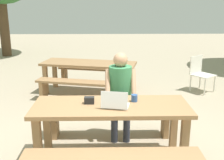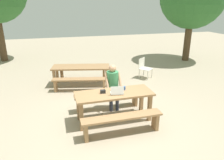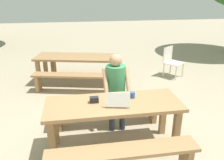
{
  "view_description": "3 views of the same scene",
  "coord_description": "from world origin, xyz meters",
  "px_view_note": "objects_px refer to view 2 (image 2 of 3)",
  "views": [
    {
      "loc": [
        -0.05,
        -3.2,
        2.0
      ],
      "look_at": [
        0.02,
        0.25,
        1.02
      ],
      "focal_mm": 44.13,
      "sensor_mm": 36.0,
      "label": 1
    },
    {
      "loc": [
        -1.36,
        -4.7,
        2.88
      ],
      "look_at": [
        0.02,
        0.25,
        1.02
      ],
      "focal_mm": 34.12,
      "sensor_mm": 36.0,
      "label": 2
    },
    {
      "loc": [
        -0.51,
        -2.95,
        2.28
      ],
      "look_at": [
        0.02,
        0.25,
        1.02
      ],
      "focal_mm": 37.59,
      "sensor_mm": 36.0,
      "label": 3
    }
  ],
  "objects_px": {
    "person_seated": "(113,83)",
    "plastic_chair": "(144,68)",
    "laptop": "(117,92)",
    "small_pouch": "(103,91)",
    "picnic_table_front": "(114,97)",
    "coffee_mug": "(124,88)",
    "picnic_table_mid": "(81,69)"
  },
  "relations": [
    {
      "from": "person_seated",
      "to": "plastic_chair",
      "type": "xyz_separation_m",
      "value": [
        1.96,
        2.26,
        -0.34
      ]
    },
    {
      "from": "laptop",
      "to": "person_seated",
      "type": "relative_size",
      "value": 0.28
    },
    {
      "from": "small_pouch",
      "to": "person_seated",
      "type": "relative_size",
      "value": 0.1
    },
    {
      "from": "picnic_table_front",
      "to": "plastic_chair",
      "type": "xyz_separation_m",
      "value": [
        2.11,
        2.9,
        -0.22
      ]
    },
    {
      "from": "small_pouch",
      "to": "person_seated",
      "type": "xyz_separation_m",
      "value": [
        0.42,
        0.58,
        -0.04
      ]
    },
    {
      "from": "picnic_table_front",
      "to": "laptop",
      "type": "xyz_separation_m",
      "value": [
        0.05,
        -0.1,
        0.18
      ]
    },
    {
      "from": "picnic_table_front",
      "to": "coffee_mug",
      "type": "relative_size",
      "value": 21.6
    },
    {
      "from": "picnic_table_mid",
      "to": "laptop",
      "type": "bearing_deg",
      "value": -67.29
    },
    {
      "from": "picnic_table_front",
      "to": "person_seated",
      "type": "xyz_separation_m",
      "value": [
        0.15,
        0.64,
        0.13
      ]
    },
    {
      "from": "laptop",
      "to": "plastic_chair",
      "type": "distance_m",
      "value": 3.65
    },
    {
      "from": "plastic_chair",
      "to": "picnic_table_mid",
      "type": "height_order",
      "value": "plastic_chair"
    },
    {
      "from": "laptop",
      "to": "plastic_chair",
      "type": "relative_size",
      "value": 0.44
    },
    {
      "from": "picnic_table_front",
      "to": "person_seated",
      "type": "relative_size",
      "value": 1.49
    },
    {
      "from": "person_seated",
      "to": "picnic_table_mid",
      "type": "bearing_deg",
      "value": 105.39
    },
    {
      "from": "person_seated",
      "to": "coffee_mug",
      "type": "bearing_deg",
      "value": -73.5
    },
    {
      "from": "small_pouch",
      "to": "coffee_mug",
      "type": "distance_m",
      "value": 0.58
    },
    {
      "from": "laptop",
      "to": "small_pouch",
      "type": "relative_size",
      "value": 2.9
    },
    {
      "from": "picnic_table_mid",
      "to": "picnic_table_front",
      "type": "bearing_deg",
      "value": -67.9
    },
    {
      "from": "person_seated",
      "to": "plastic_chair",
      "type": "bearing_deg",
      "value": 49.01
    },
    {
      "from": "coffee_mug",
      "to": "plastic_chair",
      "type": "bearing_deg",
      "value": 56.95
    },
    {
      "from": "coffee_mug",
      "to": "person_seated",
      "type": "xyz_separation_m",
      "value": [
        -0.15,
        0.52,
        -0.04
      ]
    },
    {
      "from": "picnic_table_front",
      "to": "picnic_table_mid",
      "type": "distance_m",
      "value": 2.85
    },
    {
      "from": "coffee_mug",
      "to": "person_seated",
      "type": "height_order",
      "value": "person_seated"
    },
    {
      "from": "person_seated",
      "to": "picnic_table_mid",
      "type": "xyz_separation_m",
      "value": [
        -0.6,
        2.18,
        -0.17
      ]
    },
    {
      "from": "laptop",
      "to": "small_pouch",
      "type": "bearing_deg",
      "value": -13.86
    },
    {
      "from": "laptop",
      "to": "person_seated",
      "type": "xyz_separation_m",
      "value": [
        0.1,
        0.73,
        -0.05
      ]
    },
    {
      "from": "small_pouch",
      "to": "picnic_table_mid",
      "type": "height_order",
      "value": "small_pouch"
    },
    {
      "from": "picnic_table_front",
      "to": "plastic_chair",
      "type": "bearing_deg",
      "value": 53.94
    },
    {
      "from": "small_pouch",
      "to": "plastic_chair",
      "type": "relative_size",
      "value": 0.15
    },
    {
      "from": "picnic_table_front",
      "to": "laptop",
      "type": "relative_size",
      "value": 5.39
    },
    {
      "from": "coffee_mug",
      "to": "picnic_table_mid",
      "type": "bearing_deg",
      "value": 105.61
    },
    {
      "from": "picnic_table_front",
      "to": "picnic_table_mid",
      "type": "bearing_deg",
      "value": 99.13
    }
  ]
}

